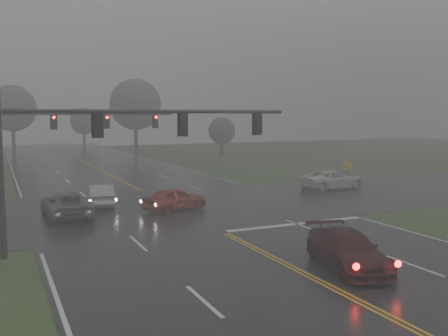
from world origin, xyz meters
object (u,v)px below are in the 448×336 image
sedan_maroon (347,268)px  signal_gantry_near (103,139)px  sedan_red (175,210)px  signal_gantry_far (57,130)px  pickup_white (333,189)px  sedan_silver (101,206)px  car_grey (67,217)px

sedan_maroon → signal_gantry_near: bearing=152.0°
sedan_maroon → sedan_red: sedan_maroon is taller
signal_gantry_far → pickup_white: bearing=-18.2°
sedan_silver → signal_gantry_far: bearing=-67.1°
sedan_maroon → sedan_silver: same height
pickup_white → signal_gantry_far: (-20.49, 6.74, 4.86)m
sedan_maroon → signal_gantry_far: signal_gantry_far is taller
sedan_red → pickup_white: (14.73, 3.43, 0.00)m
pickup_white → signal_gantry_near: bearing=116.1°
sedan_red → sedan_silver: bearing=30.5°
sedan_silver → car_grey: size_ratio=0.82×
sedan_maroon → signal_gantry_far: size_ratio=0.37×
signal_gantry_near → sedan_maroon: bearing=-41.7°
signal_gantry_near → signal_gantry_far: bearing=90.0°
sedan_maroon → car_grey: 17.15m
sedan_red → signal_gantry_far: signal_gantry_far is taller
car_grey → sedan_red: bearing=172.9°
pickup_white → car_grey: bearing=96.3°
signal_gantry_far → signal_gantry_near: bearing=-90.0°
sedan_silver → pickup_white: 18.63m
sedan_silver → signal_gantry_far: 8.48m
sedan_silver → pickup_white: (18.63, -0.04, 0.00)m
sedan_red → pickup_white: 15.13m
car_grey → signal_gantry_near: 9.20m
sedan_maroon → signal_gantry_near: signal_gantry_near is taller
sedan_red → car_grey: bearing=66.0°
sedan_red → signal_gantry_far: size_ratio=0.31×
sedan_silver → signal_gantry_far: (-1.86, 6.69, 4.86)m
sedan_maroon → sedan_silver: (-6.08, 17.60, 0.00)m
pickup_white → signal_gantry_far: bearing=70.7°
car_grey → pickup_white: bearing=-173.6°
sedan_silver → car_grey: bearing=54.8°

